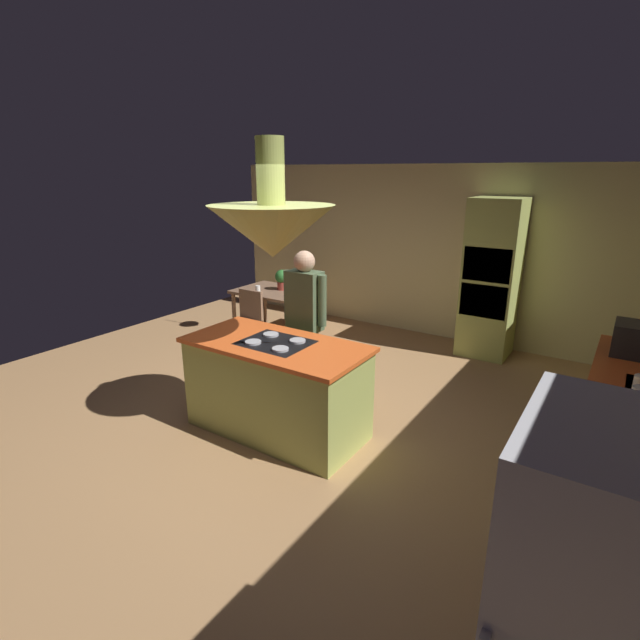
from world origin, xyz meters
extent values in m
plane|color=#AD7F51|center=(0.00, 0.00, 0.00)|extent=(8.16, 8.16, 0.00)
cube|color=beige|center=(0.00, 3.45, 1.27)|extent=(6.80, 0.10, 2.55)
cube|color=#A8B259|center=(0.00, -0.20, 0.44)|extent=(1.68, 0.80, 0.88)
cube|color=#E05B23|center=(0.00, -0.20, 0.90)|extent=(1.74, 0.86, 0.04)
cube|color=black|center=(0.00, -0.20, 0.91)|extent=(0.64, 0.52, 0.01)
cylinder|color=#B2B2B7|center=(-0.16, -0.33, 0.93)|extent=(0.15, 0.15, 0.02)
cylinder|color=#B2B2B7|center=(0.16, -0.33, 0.93)|extent=(0.15, 0.15, 0.02)
cylinder|color=#B2B2B7|center=(-0.16, -0.07, 0.93)|extent=(0.15, 0.15, 0.02)
cylinder|color=#B2B2B7|center=(0.16, -0.07, 0.93)|extent=(0.15, 0.15, 0.02)
cube|color=#A8B259|center=(2.84, 0.60, 0.44)|extent=(0.62, 2.26, 0.88)
cube|color=#E05B23|center=(2.84, 0.60, 0.90)|extent=(0.66, 2.30, 0.04)
cube|color=#A8B259|center=(1.10, 3.05, 1.06)|extent=(0.66, 0.62, 2.12)
cube|color=black|center=(1.10, 2.76, 1.30)|extent=(0.60, 0.04, 0.44)
cube|color=black|center=(1.10, 2.76, 0.82)|extent=(0.60, 0.04, 0.44)
cube|color=#846148|center=(-1.70, 1.90, 0.74)|extent=(1.13, 0.83, 0.04)
cylinder|color=#846148|center=(-2.21, 1.54, 0.36)|extent=(0.06, 0.06, 0.72)
cylinder|color=#846148|center=(-1.19, 1.54, 0.36)|extent=(0.06, 0.06, 0.72)
cylinder|color=#846148|center=(-2.21, 2.26, 0.36)|extent=(0.06, 0.06, 0.72)
cylinder|color=#846148|center=(-1.19, 2.26, 0.36)|extent=(0.06, 0.06, 0.72)
cylinder|color=tan|center=(-0.25, 0.50, 0.41)|extent=(0.14, 0.14, 0.82)
cylinder|color=tan|center=(-0.07, 0.50, 0.41)|extent=(0.14, 0.14, 0.82)
cube|color=#4C6042|center=(-0.16, 0.50, 1.14)|extent=(0.36, 0.22, 0.63)
cylinder|color=#4C6042|center=(-0.38, 0.50, 1.17)|extent=(0.09, 0.09, 0.54)
cylinder|color=#4C6042|center=(0.06, 0.50, 1.17)|extent=(0.09, 0.09, 0.54)
sphere|color=tan|center=(-0.16, 0.50, 1.56)|extent=(0.22, 0.22, 0.22)
cone|color=#A8B259|center=(0.00, -0.20, 1.94)|extent=(1.10, 1.10, 0.45)
cylinder|color=#A8B259|center=(0.00, -0.20, 2.44)|extent=(0.24, 0.24, 0.55)
cone|color=beige|center=(-1.70, 1.90, 1.86)|extent=(0.32, 0.32, 0.22)
cylinder|color=black|center=(-1.70, 1.90, 2.27)|extent=(0.01, 0.01, 0.60)
cube|color=#846148|center=(-1.70, 1.18, 0.44)|extent=(0.40, 0.40, 0.04)
cube|color=#846148|center=(-1.70, 1.36, 0.66)|extent=(0.40, 0.04, 0.42)
cylinder|color=#846148|center=(-1.87, 1.01, 0.21)|extent=(0.04, 0.04, 0.43)
cylinder|color=#846148|center=(-1.53, 1.01, 0.21)|extent=(0.04, 0.04, 0.43)
cylinder|color=#846148|center=(-1.87, 1.35, 0.21)|extent=(0.04, 0.04, 0.43)
cylinder|color=#846148|center=(-1.53, 1.35, 0.21)|extent=(0.04, 0.04, 0.43)
cube|color=#846148|center=(-1.70, 2.62, 0.44)|extent=(0.40, 0.40, 0.04)
cube|color=#846148|center=(-1.70, 2.44, 0.66)|extent=(0.40, 0.04, 0.42)
cylinder|color=#846148|center=(-1.53, 2.79, 0.21)|extent=(0.04, 0.04, 0.43)
cylinder|color=#846148|center=(-1.87, 2.79, 0.21)|extent=(0.04, 0.04, 0.43)
cylinder|color=#846148|center=(-1.53, 2.45, 0.21)|extent=(0.04, 0.04, 0.43)
cylinder|color=#846148|center=(-1.87, 2.45, 0.21)|extent=(0.04, 0.04, 0.43)
cylinder|color=#99382D|center=(-1.63, 1.99, 0.82)|extent=(0.14, 0.14, 0.12)
sphere|color=#2D722D|center=(-1.63, 1.99, 0.96)|extent=(0.20, 0.20, 0.20)
cylinder|color=white|center=(-1.85, 1.69, 0.81)|extent=(0.07, 0.07, 0.09)
cylinder|color=silver|center=(2.84, 0.04, 1.02)|extent=(0.11, 0.11, 0.19)
camera|label=1|loc=(2.65, -3.44, 2.44)|focal=26.77mm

